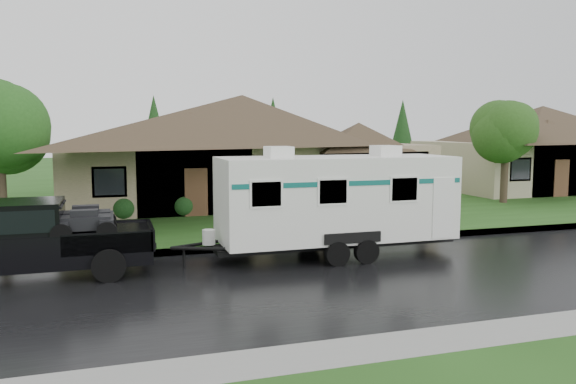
% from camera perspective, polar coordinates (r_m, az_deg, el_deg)
% --- Properties ---
extents(ground, '(140.00, 140.00, 0.00)m').
position_cam_1_polar(ground, '(16.60, -0.41, -7.29)').
color(ground, '#254E18').
rests_on(ground, ground).
extents(road, '(140.00, 8.00, 0.01)m').
position_cam_1_polar(road, '(14.76, 1.91, -9.02)').
color(road, black).
rests_on(road, ground).
extents(curb, '(140.00, 0.50, 0.15)m').
position_cam_1_polar(curb, '(18.69, -2.45, -5.51)').
color(curb, gray).
rests_on(curb, ground).
extents(lawn, '(140.00, 26.00, 0.15)m').
position_cam_1_polar(lawn, '(31.02, -8.60, -0.84)').
color(lawn, '#254E18').
rests_on(lawn, ground).
extents(house_main, '(19.44, 10.80, 6.90)m').
position_cam_1_polar(house_main, '(30.09, -4.03, 5.71)').
color(house_main, gray).
rests_on(house_main, lawn).
extents(house_neighbor, '(15.12, 9.72, 6.45)m').
position_cam_1_polar(house_neighbor, '(40.20, 24.78, 4.91)').
color(house_neighbor, tan).
rests_on(house_neighbor, lawn).
extents(tree_right_green, '(3.21, 3.21, 5.32)m').
position_cam_1_polar(tree_right_green, '(31.04, 21.29, 5.77)').
color(tree_right_green, '#382B1E').
rests_on(tree_right_green, lawn).
extents(shrub_row, '(13.60, 1.00, 1.00)m').
position_cam_1_polar(shrub_row, '(25.83, -2.25, -0.92)').
color(shrub_row, '#143814').
rests_on(shrub_row, lawn).
extents(pickup_truck, '(6.19, 2.35, 2.06)m').
position_cam_1_polar(pickup_truck, '(16.31, -25.14, -4.18)').
color(pickup_truck, black).
rests_on(pickup_truck, ground).
extents(travel_trailer, '(7.63, 2.68, 3.42)m').
position_cam_1_polar(travel_trailer, '(17.35, 4.94, -0.62)').
color(travel_trailer, white).
rests_on(travel_trailer, ground).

